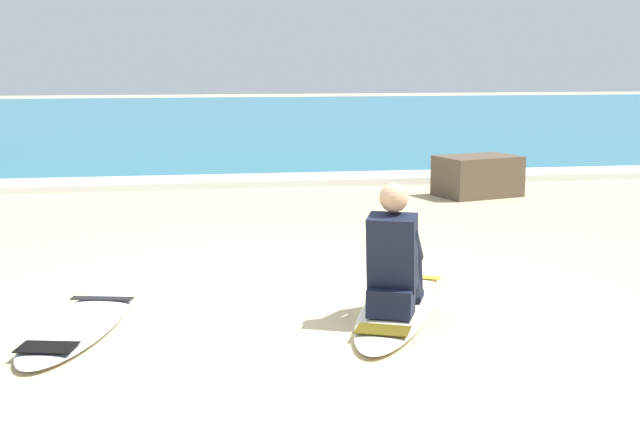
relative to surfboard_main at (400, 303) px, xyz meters
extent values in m
plane|color=#CCB584|center=(-0.85, 0.03, -0.04)|extent=(80.00, 80.00, 0.00)
cube|color=teal|center=(-0.85, 20.51, 0.01)|extent=(80.00, 28.00, 0.10)
cube|color=white|center=(-0.85, 6.81, 0.02)|extent=(80.00, 0.90, 0.11)
ellipsoid|color=#EFE5C6|center=(0.00, 0.00, 0.00)|extent=(1.46, 2.53, 0.07)
cube|color=gold|center=(0.27, 0.65, 0.04)|extent=(0.48, 0.28, 0.01)
cube|color=#4C400C|center=(-0.31, -0.74, 0.04)|extent=(0.43, 0.36, 0.01)
cube|color=black|center=(-0.18, -0.42, 0.14)|extent=(0.40, 0.36, 0.20)
cylinder|color=black|center=(-0.20, -0.21, 0.29)|extent=(0.30, 0.43, 0.43)
cylinder|color=black|center=(-0.13, -0.02, 0.26)|extent=(0.21, 0.29, 0.42)
cube|color=black|center=(-0.11, 0.05, 0.07)|extent=(0.18, 0.24, 0.05)
cylinder|color=black|center=(-0.01, -0.29, 0.29)|extent=(0.30, 0.43, 0.43)
cylinder|color=black|center=(0.08, -0.11, 0.26)|extent=(0.21, 0.29, 0.42)
cube|color=black|center=(0.11, -0.04, 0.07)|extent=(0.18, 0.24, 0.05)
cube|color=black|center=(-0.16, -0.38, 0.49)|extent=(0.43, 0.40, 0.57)
sphere|color=tan|center=(-0.15, -0.36, 0.88)|extent=(0.21, 0.21, 0.21)
cylinder|color=black|center=(-0.23, -0.19, 0.52)|extent=(0.24, 0.40, 0.31)
cylinder|color=black|center=(0.03, -0.30, 0.52)|extent=(0.24, 0.40, 0.31)
ellipsoid|color=silver|center=(-2.37, -0.15, 0.00)|extent=(0.94, 1.99, 0.07)
cube|color=black|center=(-2.25, 0.38, 0.04)|extent=(0.49, 0.20, 0.01)
cube|color=black|center=(-2.51, -0.75, 0.04)|extent=(0.41, 0.32, 0.01)
cube|color=brown|center=(2.44, 5.20, 0.24)|extent=(1.24, 0.99, 0.56)
camera|label=1|loc=(-1.66, -6.33, 1.86)|focal=49.37mm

